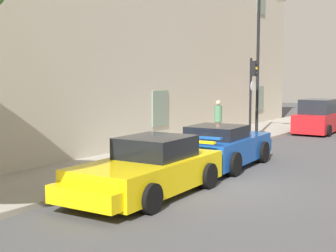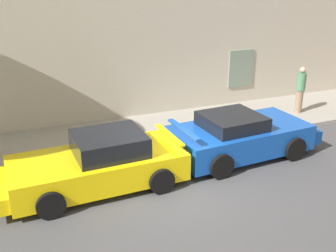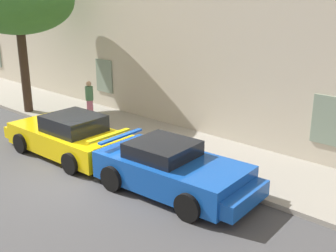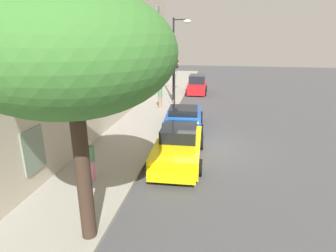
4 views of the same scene
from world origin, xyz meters
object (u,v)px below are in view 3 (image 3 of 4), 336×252
tree_near_kerb (17,1)px  pedestrian_strolling (90,99)px  sportscar_yellow_flank (176,171)px  sportscar_red_lead (66,136)px

tree_near_kerb → pedestrian_strolling: tree_near_kerb is taller
sportscar_yellow_flank → pedestrian_strolling: size_ratio=2.95×
pedestrian_strolling → sportscar_yellow_flank: bearing=-20.0°
sportscar_red_lead → sportscar_yellow_flank: sportscar_red_lead is taller
tree_near_kerb → pedestrian_strolling: size_ratio=3.93×
sportscar_red_lead → sportscar_yellow_flank: (4.72, 0.30, 0.00)m
sportscar_yellow_flank → pedestrian_strolling: bearing=160.0°
sportscar_red_lead → tree_near_kerb: size_ratio=0.79×
pedestrian_strolling → tree_near_kerb: bearing=-156.7°
sportscar_red_lead → pedestrian_strolling: size_ratio=3.09×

